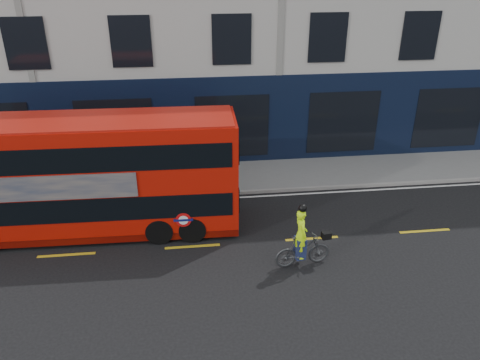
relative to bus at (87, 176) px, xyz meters
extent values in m
plane|color=black|center=(7.33, -2.93, -2.06)|extent=(120.00, 120.00, 0.00)
cube|color=gray|center=(7.33, 3.57, -2.00)|extent=(60.00, 3.00, 0.12)
cube|color=gray|center=(7.33, 2.07, -1.99)|extent=(60.00, 0.12, 0.13)
cube|color=black|center=(7.33, 5.05, -0.06)|extent=(50.00, 0.08, 4.00)
cube|color=silver|center=(7.33, 1.77, -2.05)|extent=(58.00, 0.10, 0.01)
cube|color=red|center=(-0.04, 0.00, 0.12)|extent=(9.93, 2.47, 3.55)
cube|color=#610903|center=(-0.04, 0.00, -1.79)|extent=(9.93, 2.42, 0.27)
cube|color=black|center=(-0.04, 0.00, -0.66)|extent=(9.54, 2.50, 0.81)
cube|color=black|center=(-0.04, 0.00, 1.05)|extent=(9.54, 2.50, 0.81)
cube|color=#A0140B|center=(-0.04, 0.00, 1.92)|extent=(9.73, 2.37, 0.07)
cube|color=black|center=(4.92, -0.11, -0.66)|extent=(0.09, 2.02, 0.81)
cube|color=black|center=(4.92, -0.11, 1.05)|extent=(0.09, 2.02, 0.81)
cube|color=gray|center=(-0.96, -1.13, 0.19)|extent=(5.39, 0.16, 0.81)
cylinder|color=red|center=(3.08, -1.22, -1.16)|extent=(0.50, 0.03, 0.50)
cylinder|color=white|center=(3.08, -1.23, -1.16)|extent=(0.32, 0.03, 0.32)
cube|color=#0C1459|center=(3.08, -1.23, -1.16)|extent=(0.63, 0.03, 0.08)
cylinder|color=black|center=(3.38, -0.07, -1.61)|extent=(0.95, 2.32, 0.90)
cylinder|color=black|center=(2.30, -0.05, -1.61)|extent=(0.95, 2.32, 0.90)
imported|color=#414345|center=(6.65, -2.82, -1.53)|extent=(1.78, 0.69, 1.04)
imported|color=#B3E90D|center=(6.55, -2.83, -0.92)|extent=(0.45, 0.62, 1.59)
cube|color=black|center=(7.38, -2.73, -1.09)|extent=(0.30, 0.25, 0.22)
cube|color=#1C254C|center=(6.55, -2.83, -1.42)|extent=(0.34, 0.40, 0.69)
sphere|color=black|center=(6.55, -2.83, -0.05)|extent=(0.25, 0.25, 0.25)
camera|label=1|loc=(3.35, -14.32, 6.60)|focal=35.00mm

